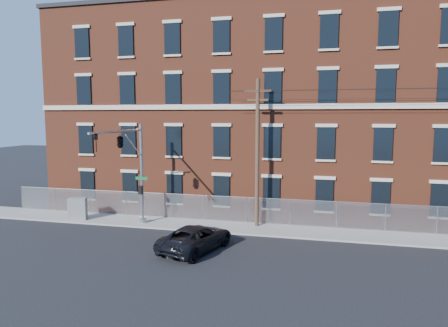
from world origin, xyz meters
TOP-DOWN VIEW (x-y plane):
  - ground at (0.00, 0.00)m, footprint 140.00×140.00m
  - sidewalk at (12.00, 5.00)m, footprint 65.00×3.00m
  - mill_building at (12.00, 13.93)m, footprint 55.30×14.32m
  - chain_link_fence at (12.00, 6.30)m, footprint 59.06×0.06m
  - traffic_signal_mast at (-6.00, 2.18)m, footprint 0.90×6.75m
  - utility_pole_near at (2.00, 5.60)m, footprint 1.80×0.28m
  - pickup_truck at (-0.64, 0.04)m, footprint 3.82×5.66m
  - utility_cabinet at (-11.01, 4.20)m, footprint 1.40×0.99m

SIDE VIEW (x-z plane):
  - ground at x=0.00m, z-range 0.00..0.00m
  - sidewalk at x=12.00m, z-range 0.00..0.12m
  - pickup_truck at x=-0.64m, z-range 0.00..1.44m
  - utility_cabinet at x=-11.01m, z-range 0.12..1.71m
  - chain_link_fence at x=12.00m, z-range 0.13..1.98m
  - utility_pole_near at x=2.00m, z-range 0.34..10.34m
  - traffic_signal_mast at x=-6.00m, z-range 1.89..8.89m
  - mill_building at x=12.00m, z-range 0.00..16.30m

